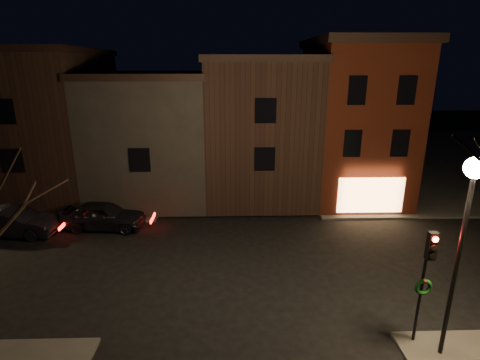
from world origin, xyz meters
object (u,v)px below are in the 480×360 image
(street_lamp_near, at_px, (468,206))
(traffic_signal, at_px, (426,271))
(parked_car_a, at_px, (104,215))
(parked_car_b, at_px, (13,222))

(street_lamp_near, height_order, traffic_signal, street_lamp_near)
(street_lamp_near, height_order, parked_car_a, street_lamp_near)
(traffic_signal, xyz_separation_m, parked_car_b, (-17.98, 8.96, -2.03))
(street_lamp_near, distance_m, parked_car_a, 17.83)
(street_lamp_near, relative_size, parked_car_b, 1.38)
(parked_car_a, bearing_deg, parked_car_b, 104.27)
(street_lamp_near, bearing_deg, traffic_signal, 140.63)
(street_lamp_near, relative_size, traffic_signal, 1.60)
(parked_car_a, bearing_deg, traffic_signal, -121.21)
(parked_car_a, distance_m, parked_car_b, 4.70)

